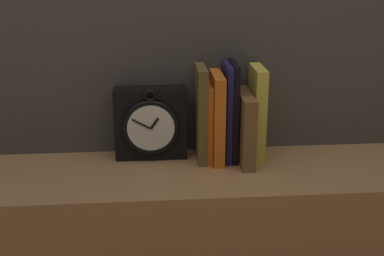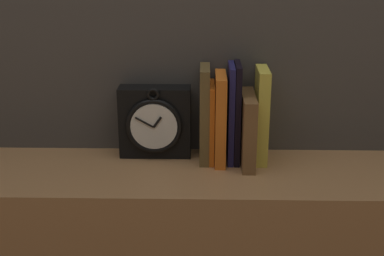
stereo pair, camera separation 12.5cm
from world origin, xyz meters
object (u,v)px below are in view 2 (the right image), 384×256
Objects in this scene: book_slot1_orange at (212,122)px; book_slot4_black at (237,113)px; clock at (155,122)px; book_slot2_orange at (220,119)px; book_slot5_brown at (248,129)px; book_slot0_brown at (205,114)px; book_slot6_yellow at (261,115)px; book_slot3_navy at (231,113)px.

book_slot4_black is (0.06, -0.00, 0.03)m from book_slot1_orange.
clock is 0.85× the size of book_slot2_orange.
book_slot5_brown is at bearing -10.55° from clock.
book_slot0_brown is 1.35× the size of book_slot5_brown.
book_slot1_orange is 0.03m from book_slot2_orange.
book_slot1_orange reaches higher than book_slot5_brown.
book_slot5_brown is 0.75× the size of book_slot6_yellow.
book_slot1_orange is at bearing -179.58° from book_slot3_navy.
book_slot3_navy is 0.02m from book_slot4_black.
book_slot3_navy is 0.99× the size of book_slot4_black.
clock is at bearing 172.12° from book_slot1_orange.
book_slot6_yellow is at bearing -4.33° from clock.
clock is at bearing 174.14° from book_slot3_navy.
book_slot3_navy is 1.38× the size of book_slot5_brown.
book_slot5_brown is at bearing -29.63° from book_slot3_navy.
book_slot0_brown is at bearing -178.03° from book_slot1_orange.
clock is 0.15m from book_slot1_orange.
book_slot1_orange is at bearing 1.97° from book_slot0_brown.
book_slot4_black is at bearing -5.56° from clock.
book_slot5_brown is (0.04, -0.02, -0.03)m from book_slot3_navy.
book_slot0_brown is at bearing -9.26° from clock.
book_slot0_brown reaches higher than book_slot2_orange.
book_slot3_navy is at bearing 19.03° from book_slot2_orange.
clock is 1.07× the size of book_slot5_brown.
book_slot3_navy is at bearing 150.37° from book_slot5_brown.
book_slot6_yellow is at bearing 4.70° from book_slot2_orange.
book_slot0_brown is 0.04m from book_slot2_orange.
book_slot0_brown is 0.06m from book_slot3_navy.
book_slot0_brown reaches higher than book_slot6_yellow.
book_slot5_brown is (0.23, -0.04, -0.00)m from clock.
book_slot2_orange reaches higher than book_slot1_orange.
book_slot4_black is at bearing 11.65° from book_slot2_orange.
book_slot3_navy is 1.04× the size of book_slot6_yellow.
book_slot0_brown is 1.02× the size of book_slot6_yellow.
book_slot1_orange is 0.05m from book_slot3_navy.
book_slot2_orange is at bearing -9.85° from clock.
book_slot0_brown is 0.97× the size of book_slot4_black.
clock is 0.19m from book_slot3_navy.
book_slot5_brown is at bearing -14.79° from book_slot1_orange.
book_slot4_black is at bearing 179.86° from book_slot6_yellow.
book_slot3_navy is (0.19, -0.02, 0.03)m from clock.
book_slot2_orange is 0.95× the size of book_slot6_yellow.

